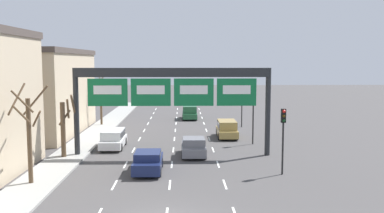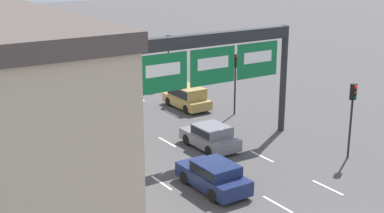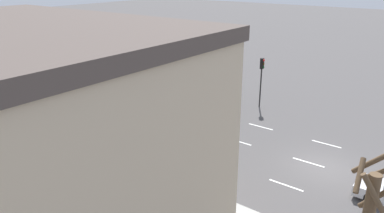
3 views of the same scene
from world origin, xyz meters
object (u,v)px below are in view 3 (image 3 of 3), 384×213
at_px(car_grey, 169,103).
at_px(sign_gantry, 153,49).
at_px(suv_white, 78,116).
at_px(tree_bare_second, 73,119).
at_px(traffic_light_near_gantry, 106,45).
at_px(car_navy, 191,128).
at_px(traffic_light_far_end, 262,72).
at_px(tree_bare_third, 154,138).
at_px(traffic_light_mid_block, 168,57).
at_px(suv_gold, 132,77).
at_px(suv_green, 31,65).

bearing_deg(car_grey, sign_gantry, 175.34).
relative_size(car_grey, suv_white, 0.89).
distance_m(sign_gantry, tree_bare_second, 8.69).
xyz_separation_m(traffic_light_near_gantry, tree_bare_second, (-15.48, -15.01, -0.63)).
xyz_separation_m(car_navy, traffic_light_far_end, (8.79, -0.77, 2.33)).
height_order(sign_gantry, tree_bare_third, sign_gantry).
bearing_deg(traffic_light_near_gantry, tree_bare_second, -135.88).
height_order(traffic_light_mid_block, traffic_light_far_end, traffic_light_mid_block).
distance_m(tree_bare_second, tree_bare_third, 6.98).
relative_size(car_navy, suv_white, 0.94).
height_order(traffic_light_near_gantry, tree_bare_third, tree_bare_third).
xyz_separation_m(sign_gantry, suv_gold, (5.03, 7.76, -4.59)).
bearing_deg(tree_bare_third, traffic_light_far_end, 7.39).
bearing_deg(tree_bare_second, suv_gold, 32.88).
height_order(car_navy, tree_bare_third, tree_bare_third).
relative_size(suv_gold, traffic_light_far_end, 0.96).
bearing_deg(car_grey, traffic_light_near_gantry, 68.30).
distance_m(suv_white, traffic_light_far_end, 15.30).
height_order(traffic_light_near_gantry, traffic_light_mid_block, traffic_light_near_gantry).
xyz_separation_m(car_navy, traffic_light_near_gantry, (8.89, 19.16, 2.39)).
xyz_separation_m(suv_green, traffic_light_near_gantry, (5.69, -6.71, 2.21)).
xyz_separation_m(suv_green, traffic_light_mid_block, (5.33, -16.48, 2.18)).
xyz_separation_m(car_grey, tree_bare_third, (-9.92, -7.55, 2.48)).
relative_size(traffic_light_near_gantry, tree_bare_third, 0.75).
xyz_separation_m(car_grey, tree_bare_second, (-9.75, -0.61, 1.76)).
height_order(suv_white, tree_bare_third, tree_bare_third).
bearing_deg(tree_bare_third, suv_green, 70.82).
bearing_deg(suv_white, traffic_light_mid_block, 6.72).
distance_m(car_grey, suv_green, 21.12).
relative_size(sign_gantry, tree_bare_second, 3.19).
relative_size(suv_white, traffic_light_mid_block, 1.01).
relative_size(sign_gantry, suv_white, 3.46).
distance_m(suv_gold, traffic_light_near_gantry, 7.27).
distance_m(sign_gantry, suv_green, 21.54).
xyz_separation_m(sign_gantry, tree_bare_third, (-8.30, -7.68, -2.27)).
relative_size(traffic_light_mid_block, traffic_light_far_end, 1.01).
bearing_deg(car_navy, tree_bare_third, -157.59).
bearing_deg(car_grey, traffic_light_mid_block, 40.75).
bearing_deg(tree_bare_second, traffic_light_mid_block, 19.11).
xyz_separation_m(traffic_light_mid_block, tree_bare_third, (-15.30, -12.18, 0.13)).
distance_m(car_grey, tree_bare_third, 12.71).
xyz_separation_m(traffic_light_mid_block, tree_bare_second, (-15.12, -5.24, -0.60)).
bearing_deg(car_grey, suv_green, 89.88).
bearing_deg(suv_white, car_grey, -25.47).
relative_size(car_grey, suv_gold, 0.95).
distance_m(traffic_light_mid_block, tree_bare_third, 19.55).
bearing_deg(car_navy, suv_green, 82.95).
bearing_deg(traffic_light_far_end, suv_white, 144.75).
xyz_separation_m(car_grey, suv_white, (-6.73, 3.21, 0.11)).
height_order(car_grey, car_navy, car_grey).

